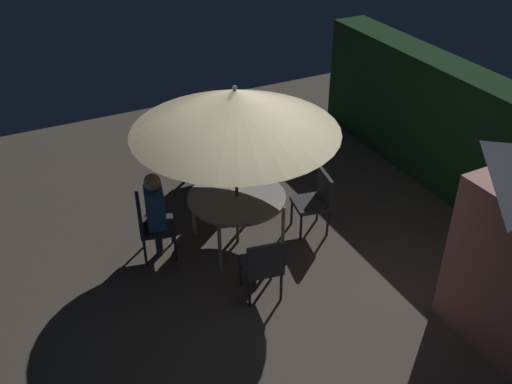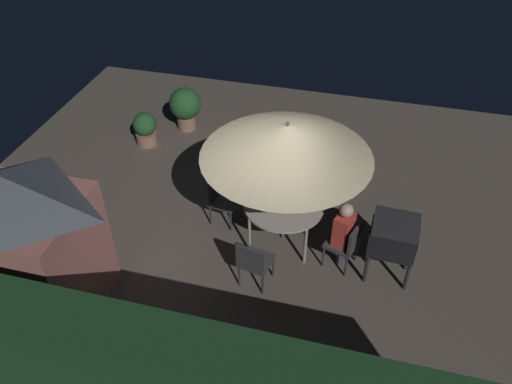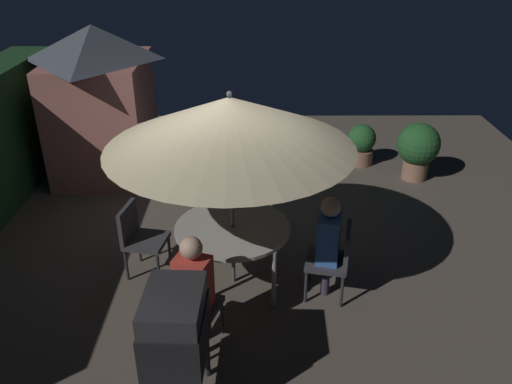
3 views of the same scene
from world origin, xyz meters
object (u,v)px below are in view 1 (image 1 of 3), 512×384
Objects in this scene: chair_toward_hedge at (263,265)px; person_in_red at (229,156)px; chair_far_side at (150,223)px; person_in_blue at (155,206)px; chair_near_shed at (229,168)px; bbq_grill at (213,131)px; chair_toward_house at (316,198)px; patio_table at (237,200)px; patio_umbrella at (235,111)px.

person_in_red is at bearing 166.09° from chair_toward_hedge.
chair_toward_hedge is at bearing -13.91° from person_in_red.
person_in_blue is (0.02, 0.08, 0.26)m from chair_far_side.
chair_near_shed is at bearing 161.57° from person_in_red.
chair_far_side is at bearing -45.80° from bbq_grill.
person_in_blue is (-0.45, -2.19, 0.26)m from chair_toward_house.
chair_toward_house is (-0.95, 1.33, 0.00)m from chair_toward_hedge.
chair_near_shed is (0.67, -0.04, -0.33)m from bbq_grill.
chair_toward_hedge is at bearing -9.80° from patio_table.
person_in_blue is (0.87, -1.43, 0.26)m from chair_near_shed.
chair_near_shed is 2.34m from chair_toward_hedge.
chair_toward_house is (0.21, 1.13, -1.49)m from patio_umbrella.
chair_far_side is 1.00× the size of chair_toward_house.
chair_toward_hedge is at bearing -54.39° from chair_toward_house.
chair_far_side is (-0.25, -1.15, -1.49)m from patio_umbrella.
person_in_red is (0.08, -0.03, 0.26)m from chair_near_shed.
chair_toward_hedge is (1.16, -0.20, -0.19)m from patio_table.
patio_umbrella is 2.95× the size of chair_toward_hedge.
chair_far_side and chair_toward_hedge have the same top height.
patio_umbrella is at bearing -100.64° from chair_toward_house.
chair_far_side is at bearing -62.77° from person_in_red.
patio_umbrella is at bearing -18.43° from chair_near_shed.
chair_toward_house is 0.71× the size of person_in_red.
chair_near_shed and chair_far_side have the same top height.
chair_near_shed is 0.28m from person_in_red.
chair_far_side is at bearing -102.48° from person_in_blue.
chair_toward_hedge reaches higher than patio_table.
patio_table is 1.08m from person_in_red.
patio_umbrella is at bearing -18.43° from person_in_red.
chair_near_shed is 1.52m from chair_toward_house.
person_in_blue is (0.78, -1.40, 0.00)m from person_in_red.
patio_table is 0.50× the size of patio_umbrella.
person_in_red and person_in_blue have the same top height.
chair_toward_house is at bearing 78.43° from chair_far_side.
chair_toward_house is at bearing 125.61° from chair_toward_hedge.
person_in_red reaches higher than chair_toward_hedge.
bbq_grill is 1.33× the size of chair_toward_house.
chair_near_shed is at bearing -3.47° from bbq_grill.
person_in_blue is at bearing -102.48° from patio_table.
chair_near_shed is at bearing 161.57° from patio_umbrella.
patio_umbrella is at bearing 51.34° from patio_table.
chair_toward_hedge is 0.71× the size of person_in_blue.
person_in_red is at bearing 161.57° from patio_umbrella.
bbq_grill reaches higher than chair_near_shed.
patio_table is 1.19m from chair_far_side.
patio_table is 1.05× the size of person_in_blue.
bbq_grill is at bearing 168.27° from chair_toward_hedge.
bbq_grill is 0.95× the size of person_in_blue.
person_in_blue reaches higher than chair_far_side.
chair_toward_hedge is at bearing -14.08° from chair_near_shed.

